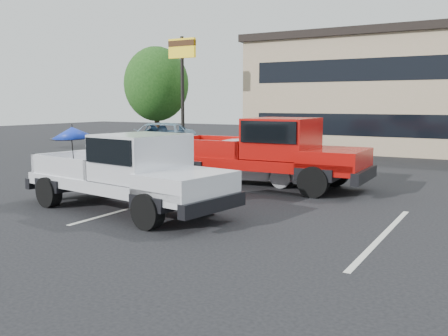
% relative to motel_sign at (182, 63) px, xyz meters
% --- Properties ---
extents(ground, '(90.00, 90.00, 0.00)m').
position_rel_motel_sign_xyz_m(ground, '(10.00, -14.00, -4.65)').
color(ground, black).
rests_on(ground, ground).
extents(stripe_left, '(0.12, 5.00, 0.01)m').
position_rel_motel_sign_xyz_m(stripe_left, '(7.00, -12.00, -4.65)').
color(stripe_left, silver).
rests_on(stripe_left, ground).
extents(stripe_right, '(0.12, 5.00, 0.01)m').
position_rel_motel_sign_xyz_m(stripe_right, '(13.00, -12.00, -4.65)').
color(stripe_right, silver).
rests_on(stripe_right, ground).
extents(motel_building, '(20.40, 8.40, 6.30)m').
position_rel_motel_sign_xyz_m(motel_building, '(12.00, 6.99, -1.45)').
color(motel_building, tan).
rests_on(motel_building, ground).
extents(motel_sign, '(1.60, 0.22, 6.00)m').
position_rel_motel_sign_xyz_m(motel_sign, '(0.00, 0.00, 0.00)').
color(motel_sign, black).
rests_on(motel_sign, ground).
extents(tree_left, '(3.96, 3.96, 6.02)m').
position_rel_motel_sign_xyz_m(tree_left, '(-4.00, 3.00, -0.92)').
color(tree_left, '#332114').
rests_on(tree_left, ground).
extents(silver_pickup, '(5.92, 2.80, 2.06)m').
position_rel_motel_sign_xyz_m(silver_pickup, '(7.39, -12.79, -3.60)').
color(silver_pickup, black).
rests_on(silver_pickup, ground).
extents(red_pickup, '(6.53, 2.53, 2.14)m').
position_rel_motel_sign_xyz_m(red_pickup, '(8.85, -7.83, -3.48)').
color(red_pickup, black).
rests_on(red_pickup, ground).
extents(silver_sedan, '(4.44, 2.12, 1.41)m').
position_rel_motel_sign_xyz_m(silver_sedan, '(7.76, -7.50, -3.95)').
color(silver_sedan, '#B4B6BC').
rests_on(silver_sedan, ground).
extents(blue_suv, '(4.94, 6.56, 1.66)m').
position_rel_motel_sign_xyz_m(blue_suv, '(0.85, -3.13, -3.82)').
color(blue_suv, '#7C9FB9').
rests_on(blue_suv, ground).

